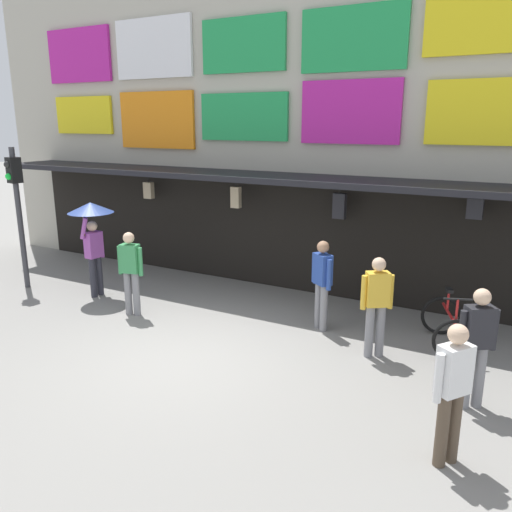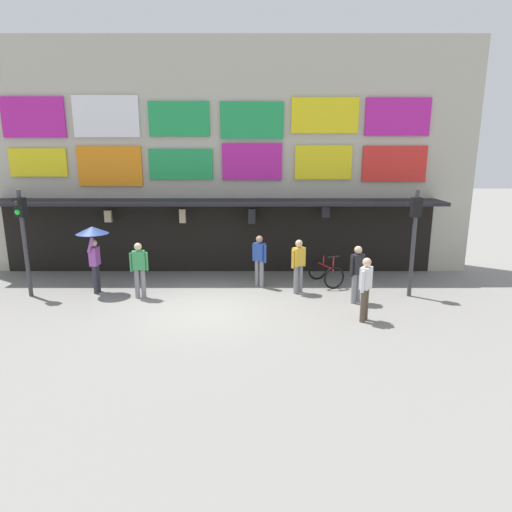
{
  "view_description": "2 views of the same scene",
  "coord_description": "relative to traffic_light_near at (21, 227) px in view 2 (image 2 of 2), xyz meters",
  "views": [
    {
      "loc": [
        4.7,
        -6.28,
        3.75
      ],
      "look_at": [
        0.26,
        1.82,
        1.31
      ],
      "focal_mm": 36.02,
      "sensor_mm": 36.0,
      "label": 1
    },
    {
      "loc": [
        1.37,
        -11.52,
        4.29
      ],
      "look_at": [
        1.41,
        1.58,
        1.14
      ],
      "focal_mm": 30.8,
      "sensor_mm": 36.0,
      "label": 2
    }
  ],
  "objects": [
    {
      "name": "traffic_light_near",
      "position": [
        0.0,
        0.0,
        0.0
      ],
      "size": [
        0.32,
        0.35,
        3.2
      ],
      "color": "#38383D",
      "rests_on": "ground"
    },
    {
      "name": "bicycle_parked",
      "position": [
        9.12,
        1.24,
        -1.75
      ],
      "size": [
        1.08,
        1.34,
        1.05
      ],
      "color": "black",
      "rests_on": "ground"
    },
    {
      "name": "shopfront",
      "position": [
        5.46,
        3.42,
        1.83
      ],
      "size": [
        18.0,
        2.6,
        8.0
      ],
      "color": "#B2AD9E",
      "rests_on": "ground"
    },
    {
      "name": "pedestrian_in_black",
      "position": [
        9.72,
        -0.59,
        -1.19
      ],
      "size": [
        0.45,
        0.38,
        1.68
      ],
      "color": "gray",
      "rests_on": "ground"
    },
    {
      "name": "pedestrian_with_umbrella",
      "position": [
        1.9,
        0.34,
        -0.5
      ],
      "size": [
        0.96,
        0.96,
        2.08
      ],
      "color": "#2D2D38",
      "rests_on": "ground"
    },
    {
      "name": "pedestrian_in_red",
      "position": [
        8.13,
        0.3,
        -1.19
      ],
      "size": [
        0.45,
        0.38,
        1.68
      ],
      "color": "gray",
      "rests_on": "ground"
    },
    {
      "name": "ground_plane",
      "position": [
        5.46,
        -1.14,
        -2.14
      ],
      "size": [
        80.0,
        80.0,
        0.0
      ],
      "primitive_type": "plane",
      "color": "gray"
    },
    {
      "name": "pedestrian_in_yellow",
      "position": [
        6.94,
        0.95,
        -1.19
      ],
      "size": [
        0.45,
        0.39,
        1.68
      ],
      "color": "gray",
      "rests_on": "ground"
    },
    {
      "name": "pedestrian_in_purple",
      "position": [
        3.38,
        -0.16,
        -1.19
      ],
      "size": [
        0.52,
        0.29,
        1.68
      ],
      "color": "gray",
      "rests_on": "ground"
    },
    {
      "name": "pedestrian_in_green",
      "position": [
        9.62,
        -1.99,
        -1.19
      ],
      "size": [
        0.39,
        0.45,
        1.68
      ],
      "color": "brown",
      "rests_on": "ground"
    },
    {
      "name": "traffic_light_far",
      "position": [
        11.48,
        0.02,
        0.0
      ],
      "size": [
        0.29,
        0.33,
        3.2
      ],
      "color": "#38383D",
      "rests_on": "ground"
    }
  ]
}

